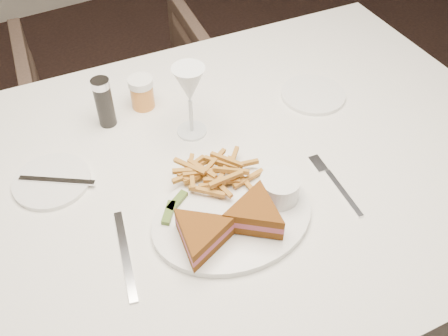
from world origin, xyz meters
The scene contains 3 objects.
table centered at (-0.15, 0.15, 0.38)m, with size 1.46×0.97×0.75m, color silver.
chair_far centered at (-0.08, 0.98, 0.34)m, with size 0.66×0.61×0.68m, color #48362C.
table_setting centered at (-0.17, 0.11, 0.79)m, with size 0.81×0.66×0.18m.
Camera 1 is at (-0.51, -0.50, 1.52)m, focal length 40.00 mm.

